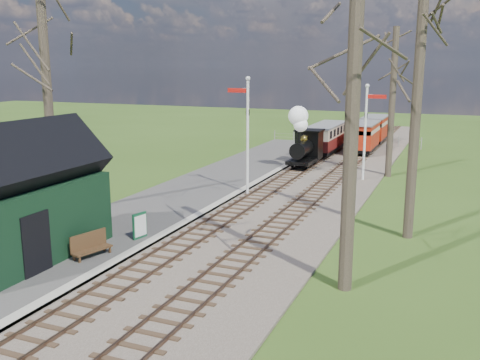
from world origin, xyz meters
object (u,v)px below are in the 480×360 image
object	(u,v)px
bench	(90,245)
red_carriage_a	(364,137)
semaphore_near	(246,127)
semaphore_far	(367,125)
locomotive	(304,141)
coach	(326,137)
red_carriage_b	(375,129)
person	(76,231)
station_shed	(21,200)
sign_board	(140,226)

from	to	relation	value
bench	red_carriage_a	bearing A→B (deg)	79.83
semaphore_near	semaphore_far	bearing A→B (deg)	49.40
locomotive	coach	xyz separation A→B (m)	(0.01, 6.06, -0.50)
semaphore_near	red_carriage_a	world-z (taller)	semaphore_near
semaphore_near	red_carriage_b	distance (m)	21.88
person	station_shed	bearing A→B (deg)	144.61
red_carriage_b	coach	bearing A→B (deg)	-110.38
locomotive	red_carriage_a	size ratio (longest dim) A/B	0.88
bench	person	distance (m)	1.03
semaphore_near	person	distance (m)	11.28
station_shed	semaphore_near	size ratio (longest dim) A/B	1.01
coach	bench	size ratio (longest dim) A/B	4.20
locomotive	coach	distance (m)	6.08
semaphore_near	semaphore_far	size ratio (longest dim) A/B	1.09
person	red_carriage_a	bearing A→B (deg)	-7.29
locomotive	coach	bearing A→B (deg)	89.89
red_carriage_a	red_carriage_b	size ratio (longest dim) A/B	1.00
semaphore_near	red_carriage_a	xyz separation A→B (m)	(3.37, 16.01, -2.26)
red_carriage_b	locomotive	bearing A→B (deg)	-101.31
coach	person	bearing A→B (deg)	-97.17
locomotive	bench	distance (m)	19.67
coach	station_shed	bearing A→B (deg)	-99.21
semaphore_near	station_shed	bearing A→B (deg)	-106.38
station_shed	coach	size ratio (longest dim) A/B	0.97
station_shed	red_carriage_b	world-z (taller)	station_shed
coach	red_carriage_a	xyz separation A→B (m)	(2.60, 1.50, -0.02)
red_carriage_a	sign_board	world-z (taller)	red_carriage_a
semaphore_far	sign_board	bearing A→B (deg)	-112.60
bench	station_shed	bearing A→B (deg)	-155.08
semaphore_near	sign_board	distance (m)	9.21
station_shed	sign_board	distance (m)	4.47
semaphore_near	bench	world-z (taller)	semaphore_near
locomotive	red_carriage_b	size ratio (longest dim) A/B	0.88
station_shed	red_carriage_b	size ratio (longest dim) A/B	1.37
red_carriage_b	person	xyz separation A→B (m)	(-5.77, -32.18, -0.49)
person	bench	bearing A→B (deg)	-107.77
person	semaphore_far	bearing A→B (deg)	-19.43
locomotive	person	xyz separation A→B (m)	(-3.16, -19.12, -1.01)
semaphore_near	bench	size ratio (longest dim) A/B	4.03
semaphore_near	red_carriage_b	world-z (taller)	semaphore_near
sign_board	semaphore_near	bearing A→B (deg)	83.63
sign_board	station_shed	bearing A→B (deg)	-127.63
bench	semaphore_far	bearing A→B (deg)	68.76
locomotive	bench	size ratio (longest dim) A/B	2.62
locomotive	person	world-z (taller)	locomotive
red_carriage_a	bench	size ratio (longest dim) A/B	2.97
locomotive	person	size ratio (longest dim) A/B	2.99
red_carriage_a	person	bearing A→B (deg)	-102.20
semaphore_far	locomotive	bearing A→B (deg)	150.82
station_shed	sign_board	world-z (taller)	station_shed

